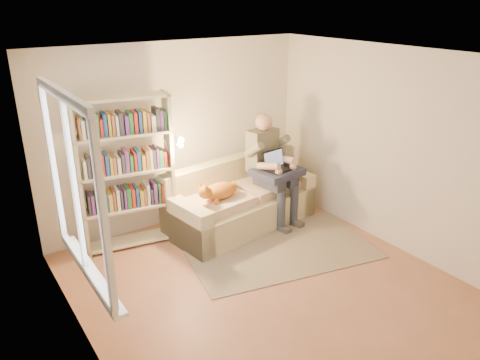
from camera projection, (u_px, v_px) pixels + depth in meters
floor at (271, 289)px, 5.38m from camera, size 4.50×4.50×0.00m
ceiling at (277, 58)px, 4.42m from camera, size 4.00×4.50×0.02m
wall_left at (82, 236)px, 3.86m from camera, size 0.02×4.50×2.60m
wall_right at (398, 152)px, 5.94m from camera, size 0.02×4.50×2.60m
wall_back at (177, 135)px, 6.64m from camera, size 4.00×0.02×2.60m
wall_front at (477, 290)px, 3.17m from camera, size 4.00×0.02×2.60m
window at (80, 218)px, 4.02m from camera, size 0.12×1.52×1.69m
sofa at (239, 203)px, 6.80m from camera, size 2.27×1.25×0.92m
person at (270, 163)px, 6.76m from camera, size 0.53×0.77×1.60m
cat at (216, 192)px, 6.25m from camera, size 0.75×0.33×0.28m
blanket at (280, 171)px, 6.71m from camera, size 0.72×0.61×0.10m
laptop at (280, 164)px, 6.68m from camera, size 0.43×0.35×0.35m
bookshelf at (126, 166)px, 5.96m from camera, size 1.34×0.57×2.04m
rug at (280, 249)px, 6.22m from camera, size 2.66×1.90×0.01m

